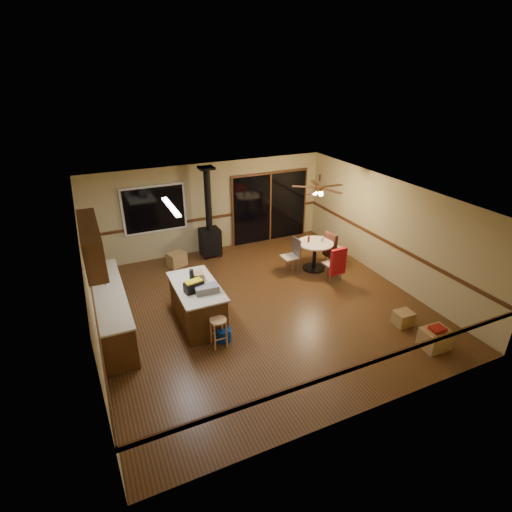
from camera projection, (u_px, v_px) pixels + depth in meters
floor at (261, 306)px, 9.21m from camera, size 7.00×7.00×0.00m
ceiling at (262, 197)px, 8.08m from camera, size 7.00×7.00×0.00m
wall_back at (210, 208)px, 11.52m from camera, size 7.00×0.00×7.00m
wall_front at (364, 350)px, 5.77m from camera, size 7.00×0.00×7.00m
wall_left at (90, 289)px, 7.35m from camera, size 0.00×7.00×7.00m
wall_right at (389, 230)px, 9.95m from camera, size 0.00×7.00×7.00m
chair_rail at (262, 268)px, 8.78m from camera, size 7.00×7.00×0.08m
window at (154, 209)px, 10.80m from camera, size 1.72×0.10×1.32m
sliding_door at (270, 208)px, 12.30m from camera, size 2.52×0.10×2.10m
lower_cabinets at (111, 311)px, 8.24m from camera, size 0.60×3.00×0.86m
countertop at (108, 292)px, 8.05m from camera, size 0.64×3.04×0.04m
upper_cabinets at (91, 244)px, 7.73m from camera, size 0.35×2.00×0.80m
kitchen_island at (197, 304)px, 8.46m from camera, size 0.88×1.68×0.90m
wood_stove at (210, 232)px, 11.32m from camera, size 0.55×0.50×2.52m
ceiling_fan at (319, 190)px, 9.94m from camera, size 0.24×0.24×0.55m
fluorescent_strip at (171, 207)px, 7.68m from camera, size 0.10×1.20×0.04m
toolbox_grey at (207, 289)px, 7.99m from camera, size 0.49×0.30×0.15m
toolbox_black at (194, 287)px, 8.01m from camera, size 0.42×0.28×0.21m
toolbox_yellow_lid at (193, 281)px, 7.96m from camera, size 0.37×0.25×0.03m
box_on_island at (198, 276)px, 8.43m from camera, size 0.23×0.30×0.19m
bottle_dark at (192, 276)px, 8.30m from camera, size 0.11×0.11×0.31m
bottle_pink at (199, 276)px, 8.42m from camera, size 0.07×0.07×0.19m
bottle_white at (190, 275)px, 8.47m from camera, size 0.07×0.07×0.18m
bar_stool at (219, 332)px, 7.80m from camera, size 0.40×0.40×0.60m
blue_bucket at (224, 334)px, 8.02m from camera, size 0.33×0.33×0.26m
dining_table at (315, 251)px, 10.67m from camera, size 0.96×0.96×0.78m
glass_red at (309, 239)px, 10.55m from camera, size 0.08×0.08×0.16m
glass_cream at (322, 239)px, 10.55m from camera, size 0.09×0.09×0.15m
chair_left at (293, 251)px, 10.51m from camera, size 0.42×0.42×0.51m
chair_near at (337, 261)px, 9.96m from camera, size 0.44×0.48×0.70m
chair_right at (331, 245)px, 10.85m from camera, size 0.52×0.49×0.70m
box_under_window at (177, 259)px, 11.00m from camera, size 0.57×0.52×0.38m
box_corner_a at (435, 339)px, 7.79m from camera, size 0.54×0.46×0.40m
box_corner_b at (403, 318)px, 8.50m from camera, size 0.39×0.34×0.31m
box_small_red at (437, 329)px, 7.68m from camera, size 0.29×0.24×0.07m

